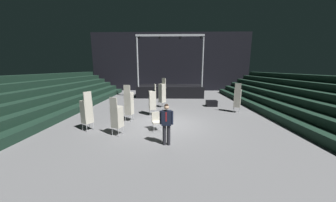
{
  "coord_description": "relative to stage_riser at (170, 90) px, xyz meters",
  "views": [
    {
      "loc": [
        0.2,
        -9.43,
        3.2
      ],
      "look_at": [
        -0.0,
        -0.23,
        1.4
      ],
      "focal_mm": 18.1,
      "sensor_mm": 36.0,
      "label": 1
    }
  ],
  "objects": [
    {
      "name": "chair_stack_mid_left",
      "position": [
        -4.15,
        -11.01,
        0.33
      ],
      "size": [
        0.61,
        0.61,
        2.05
      ],
      "rotation": [
        0.0,
        0.0,
        1.02
      ],
      "color": "#B2B5BA",
      "rests_on": "ground_plane"
    },
    {
      "name": "loose_chair_near_man",
      "position": [
        -0.6,
        -10.9,
        -0.17
      ],
      "size": [
        0.56,
        0.56,
        0.95
      ],
      "rotation": [
        0.0,
        0.0,
        3.49
      ],
      "color": "#B2B5BA",
      "rests_on": "ground_plane"
    },
    {
      "name": "bleacher_bank_right",
      "position": [
        8.75,
        -8.89,
        0.65
      ],
      "size": [
        4.5,
        24.0,
        2.7
      ],
      "rotation": [
        0.0,
        0.0,
        -1.57
      ],
      "color": "black",
      "rests_on": "ground_plane"
    },
    {
      "name": "man_with_tie",
      "position": [
        -0.01,
        -12.63,
        0.31
      ],
      "size": [
        0.57,
        0.26,
        1.77
      ],
      "rotation": [
        0.0,
        0.0,
        3.07
      ],
      "color": "black",
      "rests_on": "ground_plane"
    },
    {
      "name": "ground_plane",
      "position": [
        0.0,
        -9.89,
        -0.75
      ],
      "size": [
        22.0,
        30.0,
        0.1
      ],
      "primitive_type": "cube",
      "color": "slate"
    },
    {
      "name": "chair_stack_rear_left",
      "position": [
        -2.41,
        -11.6,
        0.24
      ],
      "size": [
        0.57,
        0.57,
        1.88
      ],
      "rotation": [
        0.0,
        0.0,
        5.91
      ],
      "color": "#B2B5BA",
      "rests_on": "ground_plane"
    },
    {
      "name": "arena_end_wall",
      "position": [
        0.0,
        5.11,
        3.3
      ],
      "size": [
        22.0,
        0.3,
        8.0
      ],
      "primitive_type": "cube",
      "color": "black",
      "rests_on": "ground_plane"
    },
    {
      "name": "chair_stack_mid_centre",
      "position": [
        4.95,
        -7.17,
        0.37
      ],
      "size": [
        0.59,
        0.59,
        2.14
      ],
      "rotation": [
        0.0,
        0.0,
        5.82
      ],
      "color": "#B2B5BA",
      "rests_on": "ground_plane"
    },
    {
      "name": "equipment_road_case",
      "position": [
        3.58,
        -5.21,
        -0.45
      ],
      "size": [
        0.9,
        0.6,
        0.5
      ],
      "primitive_type": "cube",
      "rotation": [
        0.0,
        0.0,
        -0.0
      ],
      "color": "black",
      "rests_on": "ground_plane"
    },
    {
      "name": "chair_stack_front_right",
      "position": [
        -0.59,
        -5.57,
        0.49
      ],
      "size": [
        0.62,
        0.62,
        2.39
      ],
      "rotation": [
        0.0,
        0.0,
        2.35
      ],
      "color": "#B2B5BA",
      "rests_on": "ground_plane"
    },
    {
      "name": "stage_riser",
      "position": [
        0.0,
        0.0,
        0.0
      ],
      "size": [
        7.22,
        3.44,
        6.5
      ],
      "color": "black",
      "rests_on": "ground_plane"
    },
    {
      "name": "bleacher_bank_left",
      "position": [
        -8.75,
        -8.89,
        0.65
      ],
      "size": [
        4.5,
        24.0,
        2.7
      ],
      "rotation": [
        0.0,
        0.0,
        1.57
      ],
      "color": "black",
      "rests_on": "ground_plane"
    },
    {
      "name": "chair_stack_mid_right",
      "position": [
        -1.11,
        -8.03,
        0.37
      ],
      "size": [
        0.54,
        0.54,
        2.14
      ],
      "rotation": [
        0.0,
        0.0,
        1.83
      ],
      "color": "#B2B5BA",
      "rests_on": "ground_plane"
    },
    {
      "name": "chair_stack_front_left",
      "position": [
        -2.4,
        -9.31,
        0.41
      ],
      "size": [
        0.52,
        0.52,
        2.22
      ],
      "rotation": [
        0.0,
        0.0,
        6.08
      ],
      "color": "#B2B5BA",
      "rests_on": "ground_plane"
    }
  ]
}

